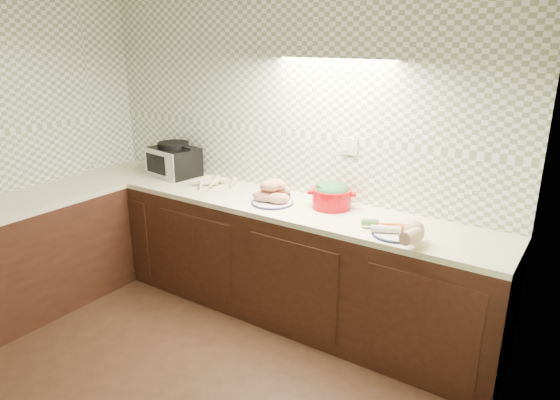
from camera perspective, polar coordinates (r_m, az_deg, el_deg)
The scene contains 8 objects.
room at distance 2.56m, azimuth -22.06°, elevation 6.82°, with size 3.60×3.60×2.60m.
counter at distance 3.84m, azimuth -17.49°, elevation -7.71°, with size 3.60×3.60×0.90m.
toaster_oven at distance 4.48m, azimuth -12.04°, elevation 4.49°, with size 0.46×0.38×0.29m.
parsnip_pile at distance 4.11m, azimuth -7.50°, elevation 2.05°, with size 0.38×0.35×0.08m.
sweet_potato_plate at distance 3.66m, azimuth -0.81°, elevation 0.75°, with size 0.31×0.31×0.19m.
onion_bowl at distance 3.82m, azimuth -0.05°, elevation 1.08°, with size 0.16×0.16×0.13m.
dutch_oven at distance 3.58m, azimuth 5.95°, elevation 0.57°, with size 0.37×0.37×0.19m.
veg_plate at distance 3.14m, azimuth 13.89°, elevation -3.39°, with size 0.48×0.33×0.13m.
Camera 1 is at (2.09, -1.41, 2.08)m, focal length 32.00 mm.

